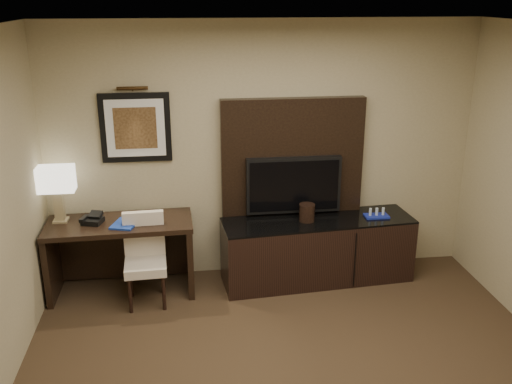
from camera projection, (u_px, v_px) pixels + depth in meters
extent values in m
cube|color=silver|center=(326.00, 36.00, 3.20)|extent=(4.50, 5.00, 0.01)
cube|color=tan|center=(263.00, 152.00, 5.99)|extent=(4.50, 0.01, 2.70)
cube|color=black|center=(122.00, 257.00, 5.80)|extent=(1.46, 0.66, 0.77)
cube|color=black|center=(317.00, 250.00, 6.06)|extent=(2.04, 0.72, 0.69)
cube|color=black|center=(292.00, 160.00, 6.00)|extent=(1.50, 0.12, 1.30)
cube|color=black|center=(294.00, 185.00, 5.99)|extent=(1.00, 0.08, 0.60)
cube|color=black|center=(136.00, 128.00, 5.71)|extent=(0.70, 0.04, 0.70)
cylinder|color=#3A2712|center=(132.00, 88.00, 5.55)|extent=(0.04, 0.04, 0.30)
cube|color=#18389F|center=(125.00, 224.00, 5.60)|extent=(0.30, 0.35, 0.02)
imported|color=#BCAB93|center=(135.00, 210.00, 5.66)|extent=(0.18, 0.05, 0.24)
cylinder|color=black|center=(307.00, 213.00, 5.89)|extent=(0.19, 0.19, 0.18)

